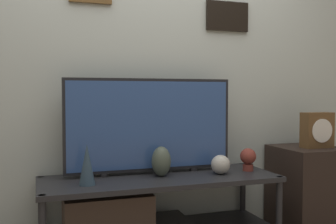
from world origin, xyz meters
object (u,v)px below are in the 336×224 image
object	(u,v)px
decorative_bust	(248,158)
mantel_clock	(317,130)
vase_round_glass	(221,164)
vase_urn_stoneware	(161,161)
vase_slim_bronze	(87,164)
television	(150,125)
candle_jar	(101,166)

from	to	relation	value
decorative_bust	mantel_clock	distance (m)	0.57
vase_round_glass	vase_urn_stoneware	xyz separation A→B (m)	(-0.38, 0.05, 0.03)
vase_round_glass	vase_slim_bronze	distance (m)	0.84
vase_round_glass	television	bearing A→B (deg)	159.79
television	candle_jar	size ratio (longest dim) A/B	10.62
vase_urn_stoneware	vase_slim_bronze	world-z (taller)	vase_slim_bronze
candle_jar	vase_urn_stoneware	bearing A→B (deg)	-30.26
television	vase_urn_stoneware	distance (m)	0.25
television	vase_urn_stoneware	world-z (taller)	television
vase_round_glass	vase_urn_stoneware	size ratio (longest dim) A/B	0.66
vase_urn_stoneware	candle_jar	size ratio (longest dim) A/B	1.82
vase_slim_bronze	decorative_bust	world-z (taller)	vase_slim_bronze
television	vase_round_glass	distance (m)	0.51
decorative_bust	mantel_clock	size ratio (longest dim) A/B	0.60
vase_slim_bronze	mantel_clock	size ratio (longest dim) A/B	0.93
television	decorative_bust	distance (m)	0.69
television	vase_urn_stoneware	size ratio (longest dim) A/B	5.84
decorative_bust	mantel_clock	bearing A→B (deg)	-1.17
television	vase_slim_bronze	size ratio (longest dim) A/B	4.68
vase_round_glass	vase_slim_bronze	size ratio (longest dim) A/B	0.53
television	candle_jar	distance (m)	0.41
television	decorative_bust	world-z (taller)	television
vase_urn_stoneware	decorative_bust	size ratio (longest dim) A/B	1.24
vase_urn_stoneware	candle_jar	xyz separation A→B (m)	(-0.34, 0.20, -0.04)
candle_jar	vase_round_glass	bearing A→B (deg)	-19.33
vase_slim_bronze	candle_jar	bearing A→B (deg)	66.66
vase_round_glass	mantel_clock	bearing A→B (deg)	2.10
television	candle_jar	bearing A→B (deg)	161.94
television	mantel_clock	bearing A→B (deg)	-6.13
vase_urn_stoneware	television	bearing A→B (deg)	112.26
television	vase_round_glass	xyz separation A→B (m)	(0.42, -0.15, -0.25)
candle_jar	decorative_bust	bearing A→B (deg)	-12.78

